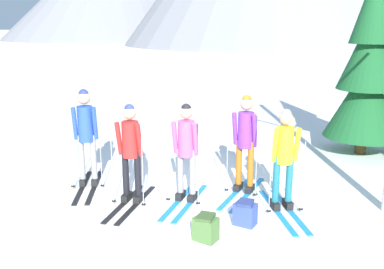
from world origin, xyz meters
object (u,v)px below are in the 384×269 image
object	(u,v)px
backpack_on_snow_front	(245,213)
backpack_on_snow_beside	(206,228)
skier_in_purple	(246,138)
skier_in_red	(131,150)
skier_in_pink	(186,147)
skier_in_blue	(86,133)
pine_tree_mid	(368,70)
skier_in_yellow	(284,156)

from	to	relation	value
backpack_on_snow_front	backpack_on_snow_beside	world-z (taller)	same
skier_in_purple	skier_in_red	bearing A→B (deg)	-147.62
skier_in_pink	skier_in_purple	distance (m)	1.12
skier_in_purple	skier_in_blue	bearing A→B (deg)	-166.99
skier_in_red	skier_in_pink	distance (m)	0.94
skier_in_pink	pine_tree_mid	world-z (taller)	pine_tree_mid
skier_in_pink	backpack_on_snow_front	bearing A→B (deg)	-27.35
skier_in_purple	pine_tree_mid	size ratio (longest dim) A/B	0.41
skier_in_yellow	pine_tree_mid	size ratio (longest dim) A/B	0.40
pine_tree_mid	skier_in_pink	bearing A→B (deg)	-126.93
skier_in_blue	skier_in_pink	bearing A→B (deg)	-1.36
skier_in_blue	skier_in_red	size ratio (longest dim) A/B	1.08
skier_in_pink	skier_in_yellow	bearing A→B (deg)	5.24
pine_tree_mid	backpack_on_snow_beside	world-z (taller)	pine_tree_mid
backpack_on_snow_front	pine_tree_mid	bearing A→B (deg)	68.30
skier_in_red	backpack_on_snow_front	bearing A→B (deg)	-6.05
skier_in_blue	backpack_on_snow_beside	distance (m)	3.13
skier_in_red	backpack_on_snow_front	distance (m)	2.16
pine_tree_mid	backpack_on_snow_front	world-z (taller)	pine_tree_mid
skier_in_blue	skier_in_purple	xyz separation A→B (m)	(2.85, 0.66, -0.02)
skier_in_red	skier_in_purple	world-z (taller)	skier_in_purple
backpack_on_snow_front	skier_in_red	bearing A→B (deg)	173.95
skier_in_pink	skier_in_blue	bearing A→B (deg)	178.64
skier_in_blue	skier_in_yellow	size ratio (longest dim) A/B	1.08
skier_in_red	backpack_on_snow_beside	xyz separation A→B (m)	(1.59, -0.87, -0.75)
skier_in_purple	skier_in_yellow	size ratio (longest dim) A/B	1.05
skier_in_blue	backpack_on_snow_front	bearing A→B (deg)	-11.62
skier_in_pink	backpack_on_snow_beside	distance (m)	1.65
backpack_on_snow_beside	skier_in_blue	bearing A→B (deg)	154.34
skier_in_pink	backpack_on_snow_beside	size ratio (longest dim) A/B	4.49
skier_in_yellow	backpack_on_snow_front	bearing A→B (deg)	-121.39
skier_in_blue	pine_tree_mid	distance (m)	6.37
skier_in_red	backpack_on_snow_front	world-z (taller)	skier_in_red
skier_in_blue	skier_in_red	xyz separation A→B (m)	(1.13, -0.43, -0.09)
skier_in_pink	pine_tree_mid	distance (m)	5.04
skier_in_pink	pine_tree_mid	size ratio (longest dim) A/B	0.40
skier_in_pink	backpack_on_snow_front	distance (m)	1.52
skier_in_pink	skier_in_purple	xyz separation A→B (m)	(0.86, 0.70, 0.05)
backpack_on_snow_beside	pine_tree_mid	bearing A→B (deg)	66.76
skier_in_red	skier_in_yellow	size ratio (longest dim) A/B	1.00
skier_in_red	skier_in_yellow	xyz separation A→B (m)	(2.47, 0.53, -0.02)
skier_in_yellow	pine_tree_mid	xyz separation A→B (m)	(1.35, 3.80, 1.06)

